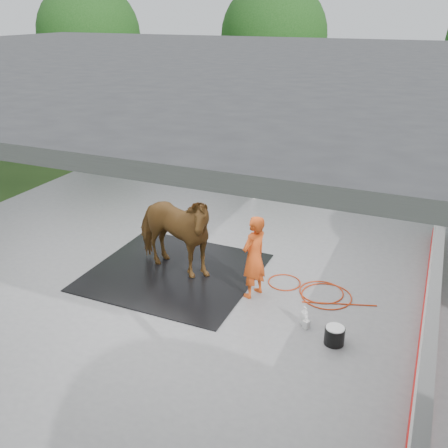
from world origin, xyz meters
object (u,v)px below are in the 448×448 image
at_px(horse, 172,232).
at_px(handler, 254,257).
at_px(wash_bucket, 334,335).
at_px(dasher_board, 430,305).

relative_size(horse, handler, 1.31).
bearing_deg(handler, wash_bucket, 82.97).
height_order(handler, wash_bucket, handler).
bearing_deg(horse, dasher_board, -80.89).
relative_size(dasher_board, horse, 4.05).
bearing_deg(dasher_board, handler, 179.19).
xyz_separation_m(horse, wash_bucket, (3.31, -0.98, -0.71)).
xyz_separation_m(dasher_board, handler, (-2.88, 0.04, 0.21)).
relative_size(dasher_board, handler, 5.29).
bearing_deg(dasher_board, horse, 177.52).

